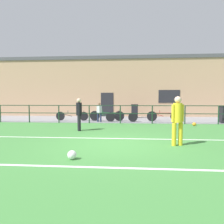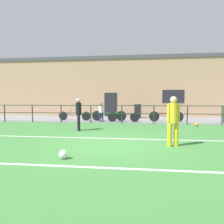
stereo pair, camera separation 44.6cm
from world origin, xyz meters
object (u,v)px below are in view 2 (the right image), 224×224
Objects in this scene: player_striker at (173,118)px; soccer_ball_spare at (196,125)px; soccer_ball_match at (63,154)px; spectator_child at (101,111)px; bicycle_parked_1 at (74,116)px; bicycle_parked_2 at (109,116)px; bicycle_parked_3 at (166,116)px; bicycle_parked_0 at (123,117)px; trash_bin_0 at (138,111)px; player_goalkeeper at (79,112)px.

soccer_ball_spare is at bearing -132.84° from player_striker.
spectator_child is at bearing 93.53° from soccer_ball_match.
bicycle_parked_1 is (-2.03, 0.54, -0.40)m from spectator_child.
player_striker is 0.67× the size of bicycle_parked_2.
soccer_ball_spare is (5.19, 6.93, -0.01)m from soccer_ball_match.
bicycle_parked_1 is 1.02× the size of bicycle_parked_3.
bicycle_parked_0 is 1.93× the size of trash_bin_0.
bicycle_parked_0 is at bearing -7.64° from bicycle_parked_1.
player_goalkeeper is at bearing -116.27° from bicycle_parked_0.
player_goalkeeper reaches higher than bicycle_parked_0.
soccer_ball_match is at bearing -126.86° from soccer_ball_spare.
trash_bin_0 is at bearing 125.28° from soccer_ball_spare.
spectator_child is 0.60× the size of bicycle_parked_0.
player_goalkeeper is at bearing 82.80° from spectator_child.
player_striker is at bearing -66.81° from bicycle_parked_2.
bicycle_parked_1 is (-3.53, 0.47, 0.00)m from bicycle_parked_0.
soccer_ball_match is 0.11× the size of bicycle_parked_0.
player_striker is 1.48× the size of trash_bin_0.
bicycle_parked_3 is at bearing -67.84° from player_goalkeeper.
soccer_ball_spare is at bearing 163.73° from spectator_child.
player_goalkeeper is 0.97× the size of player_striker.
soccer_ball_match is at bearing 92.80° from spectator_child.
bicycle_parked_0 is 0.88× the size of bicycle_parked_2.
soccer_ball_spare is 0.17× the size of spectator_child.
player_striker reaches higher than player_goalkeeper.
soccer_ball_spare is at bearing -22.05° from bicycle_parked_2.
player_striker is 7.91m from bicycle_parked_2.
soccer_ball_match is 9.84m from bicycle_parked_3.
bicycle_parked_1 is 5.13m from trash_bin_0.
player_goalkeeper is at bearing -137.50° from bicycle_parked_3.
bicycle_parked_3 is at bearing -52.67° from trash_bin_0.
trash_bin_0 is (-1.11, 9.74, -0.35)m from player_striker.
soccer_ball_match is 8.66m from soccer_ball_spare.
spectator_child is at bearing -82.05° from player_striker.
soccer_ball_match is at bearing -112.88° from bicycle_parked_3.
bicycle_parked_3 is at bearing 67.12° from soccer_ball_match.
bicycle_parked_3 is (0.78, 7.26, -0.54)m from player_striker.
player_goalkeeper reaches higher than trash_bin_0.
spectator_child is (-3.56, 6.71, -0.18)m from player_striker.
spectator_child is 1.16× the size of trash_bin_0.
soccer_ball_match is 0.21× the size of trash_bin_0.
bicycle_parked_2 is 3.20m from trash_bin_0.
bicycle_parked_2 is at bearing -86.83° from player_striker.
trash_bin_0 reaches higher than soccer_ball_spare.
bicycle_parked_1 is at bearing -150.96° from trash_bin_0.
trash_bin_0 reaches higher than bicycle_parked_0.
spectator_child is 0.80m from bicycle_parked_2.
bicycle_parked_1 reaches higher than soccer_ball_match.
spectator_child is at bearing 164.46° from soccer_ball_spare.
bicycle_parked_2 is 2.19× the size of trash_bin_0.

